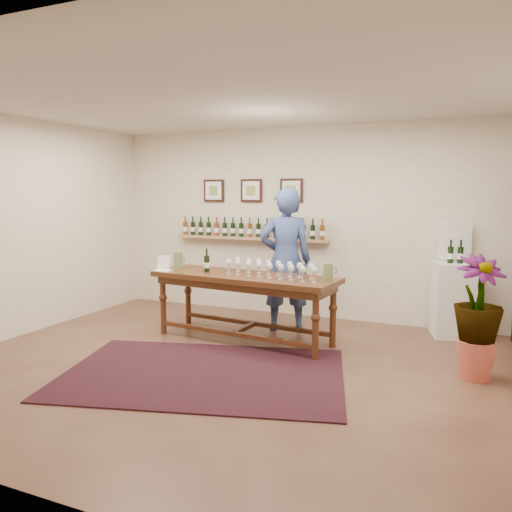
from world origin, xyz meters
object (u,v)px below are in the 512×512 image
at_px(tasting_table, 244,284).
at_px(potted_plant, 477,317).
at_px(display_pedestal, 453,300).
at_px(person, 286,260).

distance_m(tasting_table, potted_plant, 2.68).
height_order(display_pedestal, person, person).
height_order(tasting_table, potted_plant, potted_plant).
xyz_separation_m(tasting_table, potted_plant, (2.66, -0.28, -0.09)).
xyz_separation_m(display_pedestal, potted_plant, (0.27, -1.52, 0.15)).
relative_size(display_pedestal, potted_plant, 0.90).
bearing_deg(person, tasting_table, 40.52).
xyz_separation_m(display_pedestal, person, (-2.08, -0.59, 0.48)).
bearing_deg(person, display_pedestal, 171.30).
bearing_deg(display_pedestal, tasting_table, -152.52).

